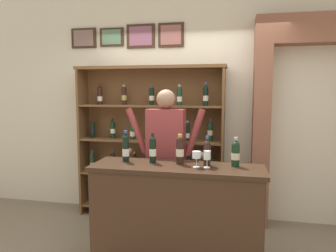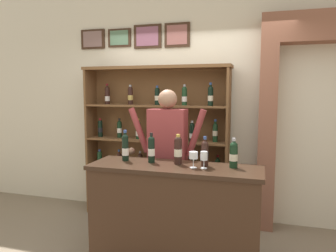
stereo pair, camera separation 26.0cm
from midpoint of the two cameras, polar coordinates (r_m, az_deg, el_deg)
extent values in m
cube|color=beige|center=(4.37, 6.38, 6.15)|extent=(12.00, 0.16, 3.40)
cube|color=#382316|center=(4.82, -11.82, 15.04)|extent=(0.37, 0.02, 0.27)
cube|color=#7F605B|center=(4.81, -11.90, 15.06)|extent=(0.30, 0.01, 0.22)
cube|color=#382316|center=(4.64, -7.09, 15.47)|extent=(0.34, 0.02, 0.25)
cube|color=#537558|center=(4.63, -7.16, 15.49)|extent=(0.27, 0.01, 0.20)
cube|color=#382316|center=(4.50, -1.99, 15.81)|extent=(0.40, 0.02, 0.32)
cube|color=#864F65|center=(4.48, -2.05, 15.84)|extent=(0.32, 0.01, 0.25)
cube|color=#382316|center=(4.38, 3.43, 16.05)|extent=(0.35, 0.02, 0.32)
cube|color=#935752|center=(4.37, 3.38, 16.08)|extent=(0.28, 0.01, 0.25)
cube|color=brown|center=(4.62, -12.00, -2.43)|extent=(0.03, 0.32, 2.03)
cube|color=brown|center=(4.08, 12.50, -3.63)|extent=(0.03, 0.32, 2.03)
cube|color=brown|center=(4.40, 0.05, -2.75)|extent=(1.95, 0.02, 2.03)
cube|color=brown|center=(4.49, -0.52, -14.33)|extent=(1.89, 0.31, 0.03)
cylinder|color=black|center=(4.74, -10.33, -11.77)|extent=(0.07, 0.07, 0.21)
sphere|color=black|center=(4.71, -10.36, -10.48)|extent=(0.07, 0.07, 0.07)
cylinder|color=black|center=(4.70, -10.36, -10.23)|extent=(0.03, 0.03, 0.06)
cylinder|color=maroon|center=(4.69, -10.37, -10.02)|extent=(0.04, 0.04, 0.03)
cylinder|color=black|center=(4.74, -10.33, -11.78)|extent=(0.07, 0.07, 0.07)
cylinder|color=#19381E|center=(4.62, -7.82, -12.19)|extent=(0.07, 0.07, 0.21)
sphere|color=#19381E|center=(4.58, -7.84, -10.84)|extent=(0.07, 0.07, 0.07)
cylinder|color=#19381E|center=(4.57, -7.84, -10.56)|extent=(0.03, 0.03, 0.06)
cylinder|color=black|center=(4.57, -7.85, -10.33)|extent=(0.04, 0.04, 0.03)
cylinder|color=beige|center=(4.63, -7.81, -12.51)|extent=(0.07, 0.07, 0.07)
cylinder|color=black|center=(4.55, -4.70, -12.39)|extent=(0.07, 0.07, 0.22)
sphere|color=black|center=(4.52, -4.71, -10.99)|extent=(0.07, 0.07, 0.07)
cylinder|color=black|center=(4.51, -4.71, -10.64)|extent=(0.03, 0.03, 0.07)
cylinder|color=maroon|center=(4.50, -4.72, -10.34)|extent=(0.04, 0.04, 0.03)
cylinder|color=silver|center=(4.56, -4.69, -12.69)|extent=(0.07, 0.07, 0.07)
cylinder|color=black|center=(4.46, -1.74, -12.83)|extent=(0.07, 0.07, 0.21)
sphere|color=black|center=(4.43, -1.74, -11.47)|extent=(0.07, 0.07, 0.07)
cylinder|color=black|center=(4.42, -1.74, -11.02)|extent=(0.03, 0.03, 0.08)
cylinder|color=#99999E|center=(4.41, -1.74, -10.62)|extent=(0.03, 0.03, 0.03)
cylinder|color=beige|center=(4.46, -1.74, -12.90)|extent=(0.07, 0.07, 0.07)
cylinder|color=black|center=(4.42, 1.00, -12.91)|extent=(0.07, 0.07, 0.22)
sphere|color=black|center=(4.39, 1.00, -11.47)|extent=(0.07, 0.07, 0.07)
cylinder|color=black|center=(4.38, 1.00, -11.13)|extent=(0.03, 0.03, 0.06)
cylinder|color=navy|center=(4.37, 1.00, -10.86)|extent=(0.03, 0.03, 0.03)
cylinder|color=silver|center=(4.43, 0.99, -13.11)|extent=(0.07, 0.07, 0.07)
cylinder|color=black|center=(4.36, 4.20, -13.31)|extent=(0.07, 0.07, 0.21)
sphere|color=black|center=(4.32, 4.22, -11.91)|extent=(0.07, 0.07, 0.07)
cylinder|color=black|center=(4.31, 4.22, -11.54)|extent=(0.03, 0.03, 0.07)
cylinder|color=maroon|center=(4.30, 4.22, -11.22)|extent=(0.03, 0.03, 0.03)
cylinder|color=beige|center=(4.36, 4.20, -13.46)|extent=(0.07, 0.07, 0.07)
cylinder|color=black|center=(4.35, 7.11, -13.40)|extent=(0.07, 0.07, 0.21)
sphere|color=black|center=(4.31, 7.13, -12.02)|extent=(0.07, 0.07, 0.07)
cylinder|color=black|center=(4.31, 7.13, -11.70)|extent=(0.03, 0.03, 0.06)
cylinder|color=maroon|center=(4.30, 7.14, -11.45)|extent=(0.03, 0.03, 0.03)
cylinder|color=beige|center=(4.35, 7.11, -13.55)|extent=(0.07, 0.07, 0.07)
cylinder|color=black|center=(4.25, 10.63, -13.86)|extent=(0.07, 0.07, 0.22)
sphere|color=black|center=(4.21, 10.66, -12.36)|extent=(0.07, 0.07, 0.07)
cylinder|color=black|center=(4.20, 10.67, -11.97)|extent=(0.03, 0.03, 0.07)
cylinder|color=black|center=(4.19, 10.68, -11.64)|extent=(0.03, 0.03, 0.03)
cylinder|color=black|center=(4.25, 10.62, -13.92)|extent=(0.07, 0.07, 0.07)
cube|color=brown|center=(4.34, -0.53, -8.62)|extent=(1.89, 0.31, 0.02)
cylinder|color=#19381E|center=(4.60, -10.61, -6.29)|extent=(0.07, 0.07, 0.22)
sphere|color=#19381E|center=(4.58, -10.64, -4.87)|extent=(0.07, 0.07, 0.07)
cylinder|color=#19381E|center=(4.58, -10.64, -4.59)|extent=(0.03, 0.03, 0.06)
cylinder|color=navy|center=(4.57, -10.65, -4.35)|extent=(0.04, 0.04, 0.03)
cylinder|color=tan|center=(4.61, -10.60, -6.64)|extent=(0.07, 0.07, 0.07)
cylinder|color=black|center=(4.49, -7.13, -6.60)|extent=(0.07, 0.07, 0.21)
sphere|color=black|center=(4.46, -7.15, -5.19)|extent=(0.07, 0.07, 0.07)
cylinder|color=black|center=(4.46, -7.15, -4.78)|extent=(0.03, 0.03, 0.08)
cylinder|color=navy|center=(4.45, -7.16, -4.41)|extent=(0.03, 0.03, 0.03)
cylinder|color=silver|center=(4.49, -7.12, -6.78)|extent=(0.07, 0.07, 0.07)
cylinder|color=black|center=(4.42, -3.34, -6.80)|extent=(0.07, 0.07, 0.21)
sphere|color=black|center=(4.40, -3.35, -5.43)|extent=(0.07, 0.07, 0.07)
cylinder|color=black|center=(4.39, -3.35, -5.04)|extent=(0.03, 0.03, 0.07)
cylinder|color=#99999E|center=(4.39, -3.35, -4.72)|extent=(0.03, 0.03, 0.03)
cylinder|color=tan|center=(4.42, -3.34, -6.87)|extent=(0.07, 0.07, 0.07)
cylinder|color=black|center=(4.31, -0.85, -7.12)|extent=(0.07, 0.07, 0.21)
sphere|color=black|center=(4.29, -0.85, -5.67)|extent=(0.07, 0.07, 0.07)
cylinder|color=black|center=(4.28, -0.85, -5.22)|extent=(0.03, 0.03, 0.08)
cylinder|color=#99999E|center=(4.28, -0.85, -4.82)|extent=(0.04, 0.04, 0.03)
cylinder|color=beige|center=(4.31, -0.85, -7.10)|extent=(0.07, 0.07, 0.07)
cylinder|color=black|center=(4.26, 2.99, -7.20)|extent=(0.07, 0.07, 0.22)
sphere|color=black|center=(4.23, 3.00, -5.64)|extent=(0.07, 0.07, 0.07)
cylinder|color=black|center=(4.23, 3.01, -5.33)|extent=(0.03, 0.03, 0.06)
cylinder|color=#99999E|center=(4.22, 3.01, -5.06)|extent=(0.04, 0.04, 0.03)
cylinder|color=beige|center=(4.26, 2.99, -7.35)|extent=(0.07, 0.07, 0.07)
cylinder|color=black|center=(4.22, 6.39, -7.46)|extent=(0.07, 0.07, 0.21)
sphere|color=black|center=(4.19, 6.40, -5.97)|extent=(0.07, 0.07, 0.07)
cylinder|color=black|center=(4.18, 6.41, -5.57)|extent=(0.03, 0.03, 0.07)
cylinder|color=black|center=(4.18, 6.41, -5.23)|extent=(0.03, 0.03, 0.03)
cylinder|color=tan|center=(4.22, 6.39, -7.44)|extent=(0.07, 0.07, 0.07)
cylinder|color=#19381E|center=(4.19, 10.68, -7.67)|extent=(0.07, 0.07, 0.20)
sphere|color=#19381E|center=(4.17, 10.71, -6.23)|extent=(0.07, 0.07, 0.07)
cylinder|color=#19381E|center=(4.16, 10.72, -5.76)|extent=(0.03, 0.03, 0.08)
cylinder|color=maroon|center=(4.15, 10.73, -5.34)|extent=(0.03, 0.03, 0.03)
cylinder|color=silver|center=(4.20, 10.68, -7.98)|extent=(0.07, 0.07, 0.07)
cube|color=brown|center=(4.25, -0.53, -2.59)|extent=(1.89, 0.31, 0.02)
cylinder|color=black|center=(4.55, -10.50, -0.66)|extent=(0.07, 0.07, 0.20)
sphere|color=black|center=(4.54, -10.53, 0.67)|extent=(0.07, 0.07, 0.07)
cylinder|color=black|center=(4.54, -10.53, 0.95)|extent=(0.03, 0.03, 0.06)
cylinder|color=maroon|center=(4.53, -10.54, 1.17)|extent=(0.03, 0.03, 0.03)
cylinder|color=black|center=(4.55, -10.50, -0.70)|extent=(0.07, 0.07, 0.06)
cylinder|color=black|center=(4.43, -7.06, -0.84)|extent=(0.07, 0.07, 0.19)
sphere|color=black|center=(4.41, -7.08, 0.48)|extent=(0.07, 0.07, 0.07)
cylinder|color=black|center=(4.41, -7.08, 0.86)|extent=(0.03, 0.03, 0.07)
cylinder|color=black|center=(4.41, -7.09, 1.18)|extent=(0.03, 0.03, 0.03)
cylinder|color=silver|center=(4.43, -7.06, -0.80)|extent=(0.07, 0.07, 0.06)
cylinder|color=#19381E|center=(4.29, -3.65, -0.97)|extent=(0.07, 0.07, 0.20)
sphere|color=#19381E|center=(4.27, -3.66, 0.46)|extent=(0.07, 0.07, 0.07)
cylinder|color=#19381E|center=(4.27, -3.66, 0.86)|extent=(0.03, 0.03, 0.07)
cylinder|color=#B79338|center=(4.27, -3.67, 1.20)|extent=(0.03, 0.03, 0.03)
cylinder|color=silver|center=(4.29, -3.65, -1.35)|extent=(0.07, 0.07, 0.07)
cylinder|color=black|center=(4.20, -0.31, -1.11)|extent=(0.07, 0.07, 0.21)
sphere|color=black|center=(4.18, -0.31, 0.37)|extent=(0.07, 0.07, 0.07)
cylinder|color=black|center=(4.18, -0.31, 0.80)|extent=(0.03, 0.03, 0.08)
cylinder|color=black|center=(4.18, -0.31, 1.18)|extent=(0.03, 0.03, 0.03)
cylinder|color=silver|center=(4.20, -0.31, -1.01)|extent=(0.07, 0.07, 0.07)
cylinder|color=#19381E|center=(4.15, 3.32, -1.27)|extent=(0.07, 0.07, 0.20)
sphere|color=#19381E|center=(4.14, 3.33, 0.15)|extent=(0.07, 0.07, 0.07)
cylinder|color=#19381E|center=(4.13, 3.34, 0.57)|extent=(0.03, 0.03, 0.07)
cylinder|color=#B79338|center=(4.13, 3.34, 0.92)|extent=(0.03, 0.03, 0.03)
cylinder|color=silver|center=(4.15, 3.32, -1.20)|extent=(0.07, 0.07, 0.06)
cylinder|color=black|center=(4.09, 6.14, -1.38)|extent=(0.07, 0.07, 0.20)
sphere|color=black|center=(4.08, 6.16, 0.09)|extent=(0.07, 0.07, 0.07)
cylinder|color=black|center=(4.08, 6.17, 0.44)|extent=(0.03, 0.03, 0.06)
cylinder|color=#99999E|center=(4.08, 6.17, 0.75)|extent=(0.03, 0.03, 0.03)
cylinder|color=silver|center=(4.10, 6.14, -1.75)|extent=(0.07, 0.07, 0.06)
cylinder|color=#19381E|center=(4.09, 10.28, -1.43)|extent=(0.07, 0.07, 0.20)
sphere|color=#19381E|center=(4.08, 10.32, 0.07)|extent=(0.07, 0.07, 0.07)
cylinder|color=#19381E|center=(4.07, 10.33, 0.56)|extent=(0.03, 0.03, 0.08)
cylinder|color=navy|center=(4.07, 10.33, 1.01)|extent=(0.03, 0.03, 0.03)
cylinder|color=beige|center=(4.09, 10.29, -1.30)|extent=(0.07, 0.07, 0.06)
cube|color=brown|center=(4.20, -0.54, 3.65)|extent=(1.89, 0.31, 0.02)
cylinder|color=black|center=(4.49, -9.24, 5.22)|extent=(0.07, 0.07, 0.21)
sphere|color=black|center=(4.49, -9.27, 6.62)|extent=(0.07, 0.07, 0.07)
cylinder|color=black|center=(4.49, -9.28, 7.01)|extent=(0.03, 0.03, 0.07)
cylinder|color=maroon|center=(4.49, -9.28, 7.36)|extent=(0.04, 0.04, 0.03)
cylinder|color=silver|center=(4.49, -9.24, 4.89)|extent=(0.07, 0.07, 0.07)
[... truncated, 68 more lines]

